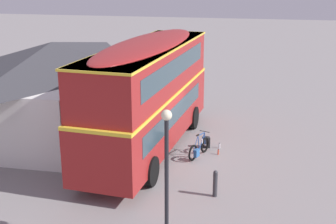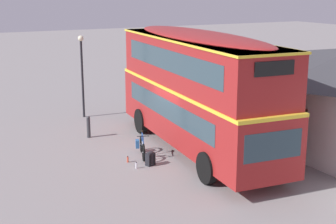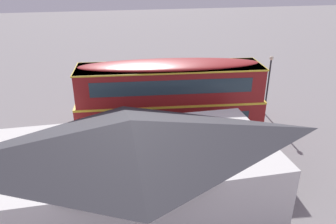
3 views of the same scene
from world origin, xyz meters
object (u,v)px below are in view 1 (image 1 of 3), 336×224
(touring_bicycle, at_px, (199,149))
(street_lamp, at_px, (167,167))
(backpack_on_ground, at_px, (206,142))
(water_bottle_clear_plastic, at_px, (219,146))
(water_bottle_red_squeeze, at_px, (218,152))
(double_decker_bus, at_px, (149,91))
(kerb_bollard, at_px, (215,183))

(touring_bicycle, bearing_deg, street_lamp, -179.07)
(backpack_on_ground, bearing_deg, water_bottle_clear_plastic, -84.66)
(water_bottle_red_squeeze, bearing_deg, touring_bicycle, 118.47)
(double_decker_bus, xyz_separation_m, kerb_bollard, (-3.71, -3.27, -2.15))
(backpack_on_ground, bearing_deg, street_lamp, 179.63)
(backpack_on_ground, bearing_deg, water_bottle_red_squeeze, -137.97)
(double_decker_bus, relative_size, water_bottle_clear_plastic, 44.47)
(double_decker_bus, bearing_deg, water_bottle_red_squeeze, -89.61)
(water_bottle_clear_plastic, distance_m, kerb_bollard, 4.50)
(touring_bicycle, distance_m, water_bottle_clear_plastic, 1.41)
(water_bottle_clear_plastic, bearing_deg, touring_bicycle, 147.09)
(backpack_on_ground, xyz_separation_m, water_bottle_clear_plastic, (0.05, -0.59, -0.16))
(touring_bicycle, height_order, water_bottle_red_squeeze, touring_bicycle)
(water_bottle_red_squeeze, distance_m, street_lamp, 7.71)
(street_lamp, xyz_separation_m, kerb_bollard, (3.54, -0.94, -2.09))
(backpack_on_ground, relative_size, water_bottle_red_squeeze, 2.13)
(backpack_on_ground, xyz_separation_m, water_bottle_red_squeeze, (-0.68, -0.62, -0.16))
(double_decker_bus, height_order, kerb_bollard, double_decker_bus)
(water_bottle_red_squeeze, xyz_separation_m, street_lamp, (-7.27, 0.67, 2.47))
(street_lamp, bearing_deg, touring_bicycle, 0.93)
(water_bottle_clear_plastic, bearing_deg, street_lamp, 175.44)
(backpack_on_ground, bearing_deg, double_decker_bus, 106.41)
(touring_bicycle, height_order, street_lamp, street_lamp)
(street_lamp, bearing_deg, water_bottle_red_squeeze, -5.24)
(touring_bicycle, xyz_separation_m, kerb_bollard, (-3.31, -1.05, 0.13))
(water_bottle_red_squeeze, bearing_deg, street_lamp, 174.76)
(water_bottle_clear_plastic, xyz_separation_m, street_lamp, (-8.01, 0.64, 2.48))
(water_bottle_red_squeeze, bearing_deg, kerb_bollard, -175.87)
(double_decker_bus, distance_m, kerb_bollard, 5.40)
(kerb_bollard, bearing_deg, water_bottle_red_squeeze, 4.13)
(water_bottle_red_squeeze, bearing_deg, water_bottle_clear_plastic, 2.13)
(touring_bicycle, xyz_separation_m, water_bottle_red_squeeze, (0.42, -0.78, -0.26))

